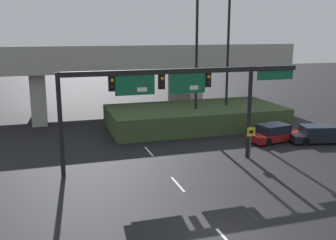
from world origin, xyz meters
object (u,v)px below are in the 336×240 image
(highway_light_pole_near, at_px, (228,57))
(parked_sedan_mid_right, at_px, (318,134))
(speed_limit_sign, at_px, (251,139))
(signal_gantry, at_px, (177,87))
(parked_sedan_near_right, at_px, (274,133))
(highway_light_pole_far, at_px, (197,56))

(highway_light_pole_near, relative_size, parked_sedan_mid_right, 2.44)
(parked_sedan_mid_right, bearing_deg, speed_limit_sign, -149.19)
(signal_gantry, bearing_deg, parked_sedan_near_right, 18.61)
(signal_gantry, distance_m, parked_sedan_near_right, 11.03)
(highway_light_pole_near, bearing_deg, highway_light_pole_far, -165.56)
(parked_sedan_near_right, bearing_deg, highway_light_pole_far, 117.86)
(signal_gantry, relative_size, highway_light_pole_near, 1.33)
(signal_gantry, xyz_separation_m, highway_light_pole_near, (8.36, 9.98, 1.22))
(highway_light_pole_far, bearing_deg, parked_sedan_near_right, -51.81)
(parked_sedan_near_right, bearing_deg, signal_gantry, -171.73)
(parked_sedan_mid_right, bearing_deg, highway_light_pole_far, 150.13)
(speed_limit_sign, distance_m, parked_sedan_near_right, 5.83)
(speed_limit_sign, xyz_separation_m, highway_light_pole_far, (-0.33, 9.71, 5.08))
(signal_gantry, xyz_separation_m, speed_limit_sign, (5.19, -0.63, -3.71))
(highway_light_pole_far, relative_size, parked_sedan_mid_right, 2.50)
(speed_limit_sign, xyz_separation_m, parked_sedan_mid_right, (7.55, 2.48, -0.93))
(highway_light_pole_near, xyz_separation_m, highway_light_pole_far, (-3.50, -0.90, 0.16))
(highway_light_pole_far, bearing_deg, speed_limit_sign, -88.04)
(parked_sedan_mid_right, bearing_deg, highway_light_pole_near, 131.01)
(speed_limit_sign, distance_m, parked_sedan_mid_right, 8.00)
(parked_sedan_mid_right, bearing_deg, signal_gantry, -159.09)
(highway_light_pole_far, relative_size, parked_sedan_near_right, 2.59)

